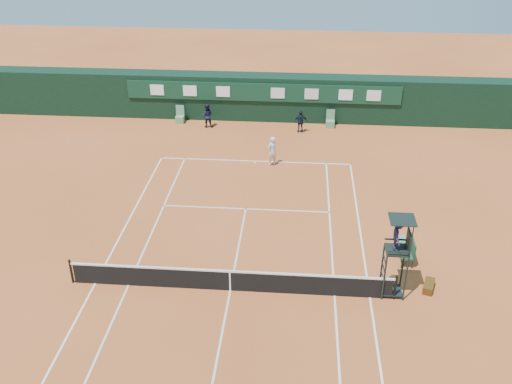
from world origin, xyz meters
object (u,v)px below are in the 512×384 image
(umpire_chair, at_px, (398,241))
(player, at_px, (272,151))
(player_bench, at_px, (409,249))
(tennis_net, at_px, (230,280))
(cooler, at_px, (405,245))

(umpire_chair, xyz_separation_m, player, (-5.30, 11.17, -1.60))
(player_bench, height_order, player, player)
(tennis_net, xyz_separation_m, cooler, (7.29, 3.31, -0.18))
(player_bench, relative_size, player, 0.70)
(umpire_chair, height_order, player_bench, umpire_chair)
(tennis_net, bearing_deg, cooler, 24.46)
(tennis_net, height_order, player_bench, same)
(player, bearing_deg, tennis_net, 44.13)
(umpire_chair, bearing_deg, tennis_net, -176.90)
(umpire_chair, distance_m, cooler, 3.78)
(player, bearing_deg, umpire_chair, 74.55)
(tennis_net, xyz_separation_m, player, (1.01, 11.51, 0.35))
(umpire_chair, bearing_deg, player, 115.40)
(player_bench, bearing_deg, player, 125.22)
(tennis_net, height_order, umpire_chair, umpire_chair)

